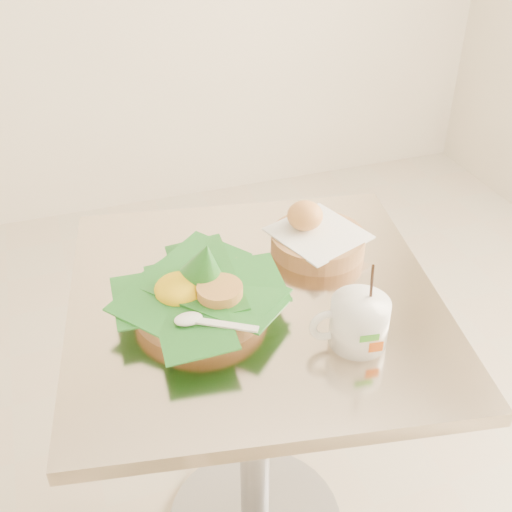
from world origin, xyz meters
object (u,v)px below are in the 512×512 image
object	(u,v)px
cafe_table	(255,378)
coffee_mug	(358,321)
rice_basket	(200,291)
bread_basket	(316,237)

from	to	relation	value
cafe_table	coffee_mug	distance (m)	0.34
rice_basket	coffee_mug	bearing A→B (deg)	-37.16
rice_basket	coffee_mug	world-z (taller)	coffee_mug
cafe_table	rice_basket	size ratio (longest dim) A/B	2.60
coffee_mug	rice_basket	bearing A→B (deg)	142.84
cafe_table	bread_basket	bearing A→B (deg)	32.83
bread_basket	coffee_mug	bearing A→B (deg)	-99.38
cafe_table	coffee_mug	xyz separation A→B (m)	(0.13, -0.18, 0.27)
bread_basket	coffee_mug	size ratio (longest dim) A/B	1.24
rice_basket	bread_basket	bearing A→B (deg)	22.06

